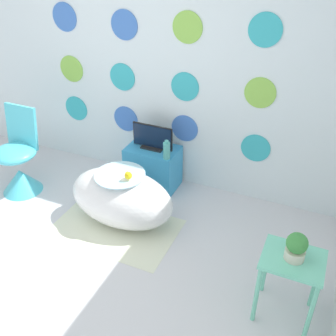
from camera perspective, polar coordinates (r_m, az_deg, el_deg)
name	(u,v)px	position (r m, az deg, el deg)	size (l,w,h in m)	color
ground_plane	(48,300)	(3.27, -17.05, -17.90)	(12.00, 12.00, 0.00)	silver
wall_back_dotted	(156,61)	(3.95, -1.72, 15.28)	(4.97, 0.05, 2.60)	white
rug	(116,228)	(3.76, -7.60, -8.58)	(1.14, 0.74, 0.01)	silver
bathtub	(122,198)	(3.66, -6.75, -4.33)	(1.01, 0.56, 0.55)	white
rubber_duck	(128,175)	(3.39, -5.81, -1.05)	(0.07, 0.07, 0.08)	yellow
chair	(19,166)	(4.35, -20.82, 0.22)	(0.43, 0.43, 0.90)	#4CC6DB
tv_cabinet	(153,167)	(4.18, -2.19, 0.17)	(0.54, 0.36, 0.46)	#389ED6
tv	(152,138)	(4.02, -2.27, 4.33)	(0.44, 0.12, 0.26)	black
vase	(167,150)	(3.84, -0.20, 2.58)	(0.07, 0.07, 0.20)	#51B2AD
side_table	(291,271)	(2.88, 17.39, -14.02)	(0.41, 0.35, 0.54)	#72D8B7
potted_plant_left	(296,247)	(2.73, 18.13, -10.80)	(0.14, 0.14, 0.21)	beige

